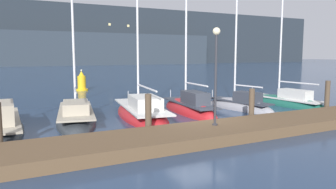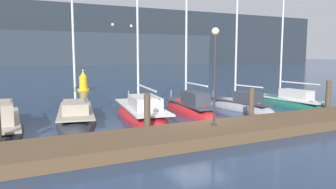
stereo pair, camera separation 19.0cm
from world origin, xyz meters
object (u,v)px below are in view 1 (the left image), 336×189
sailboat_berth_1 (0,128)px  channel_buoy (82,83)px  sailboat_berth_2 (76,120)px  sailboat_berth_4 (190,111)px  sailboat_berth_5 (240,107)px  sailboat_berth_3 (141,115)px  dock_lamppost (216,61)px  sailboat_berth_6 (285,103)px

sailboat_berth_1 → channel_buoy: (7.10, 15.42, 0.60)m
sailboat_berth_2 → sailboat_berth_4: sailboat_berth_2 is taller
sailboat_berth_5 → channel_buoy: (-6.52, 15.61, 0.65)m
sailboat_berth_1 → sailboat_berth_5: size_ratio=1.33×
sailboat_berth_3 → sailboat_berth_5: (6.58, -0.46, -0.01)m
sailboat_berth_3 → channel_buoy: size_ratio=5.40×
sailboat_berth_5 → dock_lamppost: size_ratio=1.92×
sailboat_berth_1 → sailboat_berth_2: size_ratio=1.01×
sailboat_berth_2 → sailboat_berth_4: (6.59, -0.37, 0.01)m
sailboat_berth_4 → dock_lamppost: size_ratio=2.34×
sailboat_berth_1 → dock_lamppost: size_ratio=2.56×
sailboat_berth_2 → sailboat_berth_5: 10.13m
sailboat_berth_5 → channel_buoy: sailboat_berth_5 is taller
sailboat_berth_1 → sailboat_berth_6: size_ratio=1.02×
sailboat_berth_4 → sailboat_berth_5: 3.54m
sailboat_berth_3 → sailboat_berth_4: (3.06, -0.13, 0.00)m
sailboat_berth_2 → sailboat_berth_6: (14.00, -0.80, 0.01)m
sailboat_berth_4 → sailboat_berth_5: sailboat_berth_4 is taller
sailboat_berth_1 → sailboat_berth_5: 13.62m
sailboat_berth_3 → dock_lamppost: (1.22, -5.32, 3.08)m
sailboat_berth_6 → dock_lamppost: (-9.25, -4.76, 3.08)m
sailboat_berth_3 → sailboat_berth_5: size_ratio=1.38×
sailboat_berth_2 → sailboat_berth_6: 14.02m
sailboat_berth_3 → sailboat_berth_2: bearing=176.1°
sailboat_berth_2 → sailboat_berth_1: bearing=-171.7°
sailboat_berth_2 → sailboat_berth_4: 6.60m
sailboat_berth_4 → sailboat_berth_6: sailboat_berth_6 is taller
sailboat_berth_5 → sailboat_berth_2: bearing=176.0°
sailboat_berth_4 → channel_buoy: sailboat_berth_4 is taller
sailboat_berth_6 → sailboat_berth_2: bearing=176.7°
sailboat_berth_4 → dock_lamppost: 6.30m
sailboat_berth_3 → sailboat_berth_4: size_ratio=1.14×
channel_buoy → dock_lamppost: size_ratio=0.49×
sailboat_berth_4 → sailboat_berth_2: bearing=176.8°
sailboat_berth_2 → sailboat_berth_3: bearing=-3.9°
sailboat_berth_2 → channel_buoy: 15.34m
sailboat_berth_1 → sailboat_berth_5: bearing=-0.8°
channel_buoy → sailboat_berth_3: bearing=-90.3°
sailboat_berth_4 → channel_buoy: bearing=101.1°
sailboat_berth_3 → sailboat_berth_4: sailboat_berth_3 is taller
sailboat_berth_5 → channel_buoy: size_ratio=3.91×
sailboat_berth_3 → sailboat_berth_4: 3.06m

